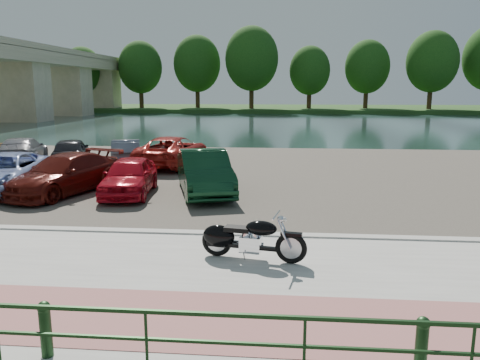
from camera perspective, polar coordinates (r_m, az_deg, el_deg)
The scene contains 20 objects.
ground at distance 10.18m, azimuth -4.85°, elevation -10.46°, with size 200.00×200.00×0.00m, color #595447.
promenade at distance 9.26m, azimuth -5.93°, elevation -12.42°, with size 60.00×6.00×0.10m, color #A19E98.
pink_path at distance 7.91m, azimuth -8.06°, elevation -16.35°, with size 60.00×2.00×0.01m, color #A7665E.
kerb at distance 12.02m, azimuth -3.23°, elevation -6.66°, with size 60.00×0.30×0.14m, color #A19E98.
parking_lot at distance 20.73m, azimuth 0.31°, elevation 0.80°, with size 60.00×18.00×0.04m, color #47413A.
river at distance 49.49m, azimuth 3.07°, elevation 6.79°, with size 120.00×40.00×0.00m, color #192D2A.
far_bank at distance 81.41m, azimuth 3.86°, elevation 8.69°, with size 120.00×24.00×0.60m, color #1D4217.
bridge at distance 58.46m, azimuth -26.09°, elevation 11.78°, with size 7.00×56.00×8.55m.
railing at distance 6.31m, azimuth -11.41°, elevation -17.01°, with size 24.04×0.05×0.90m.
bollards at distance 7.28m, azimuth -23.85°, elevation -15.96°, with size 10.68×0.18×0.81m.
far_trees at distance 75.26m, azimuth 7.25°, elevation 13.91°, with size 70.25×10.68×12.52m.
motorcycle at distance 10.15m, azimuth 0.41°, elevation -7.11°, with size 2.31×0.84×1.05m.
car_2 at distance 19.01m, azimuth -26.84°, elevation 0.80°, with size 2.27×4.93×1.37m, color #95A6DA.
car_3 at distance 17.78m, azimuth -20.61°, elevation 0.68°, with size 1.94×4.78×1.39m, color #53110B.
car_4 at distance 16.90m, azimuth -13.35°, elevation 0.49°, with size 1.57×3.90×1.33m, color #B20B1B.
car_5 at distance 16.66m, azimuth -4.35°, elevation 0.96°, with size 1.62×4.65×1.53m, color #0E351C.
car_7 at distance 25.42m, azimuth -25.02°, elevation 3.24°, with size 1.88×4.62×1.34m, color gray.
car_8 at distance 24.33m, azimuth -19.91°, elevation 3.32°, with size 1.59×3.95×1.34m, color black.
car_9 at distance 23.74m, azimuth -13.69°, elevation 3.36°, with size 1.31×3.76×1.24m, color slate.
car_10 at distance 22.78m, azimuth -8.25°, elevation 3.51°, with size 2.39×5.19×1.44m, color #AB231C.
Camera 1 is at (1.66, -9.32, 3.74)m, focal length 35.00 mm.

